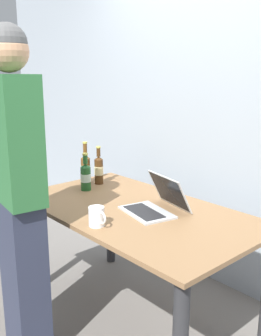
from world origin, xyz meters
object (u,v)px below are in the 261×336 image
(beer_bottle_amber, at_px, (99,169))
(beer_bottle_green, at_px, (86,168))
(laptop, at_px, (156,203))
(coffee_mug, at_px, (97,217))
(person_figure, at_px, (18,194))
(beer_bottle_dark, at_px, (86,176))

(beer_bottle_amber, bearing_deg, beer_bottle_green, -139.63)
(laptop, height_order, beer_bottle_amber, beer_bottle_amber)
(beer_bottle_green, distance_m, coffee_mug, 0.85)
(laptop, height_order, person_figure, person_figure)
(beer_bottle_dark, height_order, coffee_mug, beer_bottle_dark)
(person_figure, distance_m, coffee_mug, 0.44)
(beer_bottle_amber, bearing_deg, coffee_mug, -37.91)
(beer_bottle_dark, bearing_deg, beer_bottle_amber, 111.44)
(beer_bottle_dark, height_order, beer_bottle_amber, beer_bottle_amber)
(beer_bottle_amber, height_order, beer_bottle_green, beer_bottle_green)
(laptop, relative_size, person_figure, 0.22)
(coffee_mug, bearing_deg, person_figure, -130.08)
(laptop, bearing_deg, coffee_mug, -97.71)
(beer_bottle_dark, xyz_separation_m, beer_bottle_amber, (-0.07, 0.17, 0.01))
(laptop, height_order, coffee_mug, laptop)
(beer_bottle_amber, distance_m, beer_bottle_green, 0.10)
(beer_bottle_amber, relative_size, beer_bottle_green, 0.90)
(beer_bottle_amber, bearing_deg, person_figure, -65.14)
(beer_bottle_dark, relative_size, beer_bottle_amber, 0.93)
(beer_bottle_dark, distance_m, coffee_mug, 0.67)
(beer_bottle_dark, distance_m, beer_bottle_amber, 0.18)
(laptop, distance_m, person_figure, 0.80)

